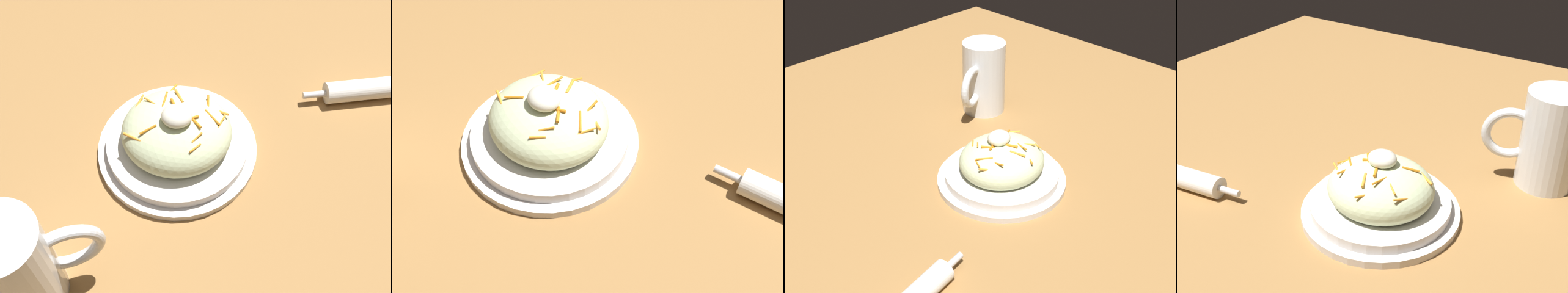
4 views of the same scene
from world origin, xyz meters
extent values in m
plane|color=#9E703D|center=(0.00, 0.00, 0.00)|extent=(1.43, 1.43, 0.00)
cylinder|color=silver|center=(-0.05, 0.02, 0.01)|extent=(0.23, 0.23, 0.01)
cylinder|color=silver|center=(-0.05, 0.02, 0.02)|extent=(0.20, 0.20, 0.02)
ellipsoid|color=beige|center=(-0.05, 0.02, 0.05)|extent=(0.16, 0.15, 0.07)
cylinder|color=orange|center=(-0.01, 0.05, 0.08)|extent=(0.00, 0.03, 0.01)
cylinder|color=orange|center=(-0.02, -0.01, 0.08)|extent=(0.02, 0.02, 0.01)
cylinder|color=orange|center=(-0.03, 0.02, 0.08)|extent=(0.02, 0.01, 0.00)
cylinder|color=orange|center=(-0.02, -0.02, 0.07)|extent=(0.02, 0.02, 0.00)
cylinder|color=orange|center=(-0.09, 0.05, 0.08)|extent=(0.02, 0.02, 0.01)
cylinder|color=orange|center=(-0.05, 0.03, 0.08)|extent=(0.02, 0.03, 0.00)
cylinder|color=orange|center=(0.00, 0.03, 0.08)|extent=(0.02, 0.02, 0.01)
cylinder|color=orange|center=(-0.10, 0.05, 0.07)|extent=(0.01, 0.03, 0.01)
cylinder|color=orange|center=(0.01, 0.02, 0.07)|extent=(0.01, 0.02, 0.00)
cylinder|color=orange|center=(-0.06, 0.08, 0.07)|extent=(0.01, 0.02, 0.00)
cylinder|color=orange|center=(-0.09, 0.00, 0.08)|extent=(0.02, 0.01, 0.01)
cylinder|color=orange|center=(-0.05, 0.06, 0.08)|extent=(0.01, 0.03, 0.01)
cylinder|color=orange|center=(0.01, 0.04, 0.07)|extent=(0.02, 0.01, 0.01)
cylinder|color=orange|center=(-0.11, -0.01, 0.07)|extent=(0.03, 0.02, 0.01)
cylinder|color=orange|center=(-0.02, 0.01, 0.08)|extent=(0.02, 0.02, 0.00)
cylinder|color=orange|center=(-0.07, 0.05, 0.08)|extent=(0.01, 0.03, 0.01)
ellipsoid|color=white|center=(-0.05, 0.01, 0.09)|extent=(0.04, 0.04, 0.02)
cylinder|color=white|center=(-0.22, -0.19, 0.08)|extent=(0.09, 0.09, 0.16)
cylinder|color=gold|center=(-0.22, -0.19, 0.04)|extent=(0.08, 0.08, 0.07)
cylinder|color=white|center=(-0.22, -0.19, 0.08)|extent=(0.08, 0.08, 0.01)
torus|color=white|center=(-0.16, -0.17, 0.08)|extent=(0.09, 0.05, 0.09)
cylinder|color=white|center=(0.25, 0.13, 0.02)|extent=(0.15, 0.06, 0.03)
cylinder|color=silver|center=(0.16, 0.12, 0.02)|extent=(0.04, 0.02, 0.01)
camera|label=1|loc=(-0.01, -0.41, 0.65)|focal=48.34mm
camera|label=2|loc=(0.29, -0.30, 0.55)|focal=50.28mm
camera|label=3|loc=(0.52, 0.54, 0.57)|focal=48.49mm
camera|label=4|loc=(-0.37, 0.53, 0.46)|focal=46.98mm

